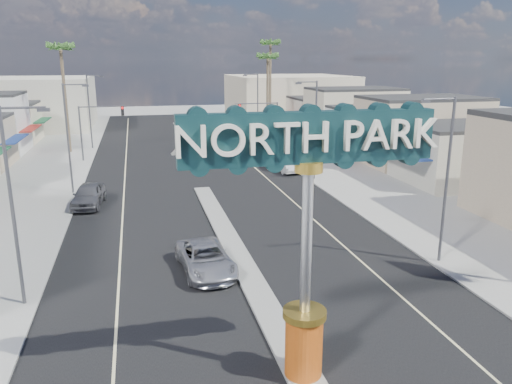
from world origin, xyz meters
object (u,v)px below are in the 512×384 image
streetlight_l_far (91,108)px  palm_right_far (270,48)px  streetlight_r_mid (314,125)px  suv_left (206,258)px  traffic_signal_left (98,122)px  streetlight_l_mid (70,133)px  gateway_sign (307,217)px  palm_right_mid (268,61)px  palm_left_far (61,53)px  car_parked_left (89,195)px  traffic_signal_right (262,117)px  car_parked_right (284,163)px  streetlight_r_near (445,173)px  streetlight_r_far (256,104)px  streetlight_l_near (15,198)px

streetlight_l_far → palm_right_far: size_ratio=0.64×
streetlight_r_mid → suv_left: streetlight_r_mid is taller
streetlight_l_far → streetlight_r_mid: same height
traffic_signal_left → streetlight_l_far: bearing=98.9°
palm_right_far → streetlight_l_mid: bearing=-128.5°
streetlight_r_mid → gateway_sign: bearing=-110.4°
gateway_sign → suv_left: 11.27m
gateway_sign → streetlight_l_mid: (-10.43, 28.02, -0.86)m
traffic_signal_left → palm_right_mid: (22.18, 12.01, 6.33)m
streetlight_l_far → streetlight_l_mid: bearing=-90.0°
palm_left_far → palm_right_far: bearing=23.2°
streetlight_l_mid → car_parked_left: streetlight_l_mid is taller
gateway_sign → car_parked_left: size_ratio=1.81×
traffic_signal_right → suv_left: traffic_signal_right is taller
traffic_signal_left → suv_left: (7.12, -32.22, -3.53)m
streetlight_l_far → car_parked_right: (19.43, -17.79, -4.25)m
streetlight_r_near → car_parked_right: streetlight_r_near is taller
streetlight_l_mid → palm_right_mid: size_ratio=0.74×
streetlight_r_near → car_parked_left: (-19.43, 15.98, -4.21)m
traffic_signal_left → streetlight_r_far: bearing=22.2°
traffic_signal_right → palm_right_far: palm_right_far is taller
suv_left → car_parked_left: bearing=110.6°
streetlight_l_mid → streetlight_l_far: (0.00, 22.00, 0.00)m
streetlight_l_far → car_parked_left: (1.43, -26.02, -4.21)m
traffic_signal_right → streetlight_l_far: bearing=157.8°
streetlight_l_near → streetlight_r_near: bearing=0.0°
traffic_signal_right → streetlight_r_far: 8.14m
streetlight_r_mid → palm_left_far: 31.47m
palm_right_mid → palm_right_far: 6.57m
palm_left_far → streetlight_r_far: bearing=4.9°
palm_left_far → suv_left: palm_left_far is taller
traffic_signal_left → streetlight_l_near: (-1.25, -33.99, 0.79)m
traffic_signal_left → palm_right_far: size_ratio=0.43×
streetlight_l_near → palm_right_mid: 51.92m
traffic_signal_right → streetlight_r_near: bearing=-87.9°
palm_right_mid → palm_right_far: (2.00, 6.00, 1.78)m
palm_right_far → streetlight_l_near: bearing=-116.1°
traffic_signal_left → traffic_signal_right: same height
streetlight_l_mid → palm_right_far: bearing=51.5°
palm_right_mid → palm_right_far: bearing=71.6°
gateway_sign → palm_right_mid: size_ratio=0.76×
gateway_sign → car_parked_right: (9.00, 32.24, -5.11)m
gateway_sign → streetlight_r_far: size_ratio=1.02×
streetlight_r_near → palm_right_far: bearing=85.0°
gateway_sign → streetlight_r_near: 13.19m
palm_right_mid → car_parked_right: 24.22m
palm_right_far → car_parked_left: palm_right_far is taller
streetlight_r_far → car_parked_left: (-19.43, -26.02, -4.21)m
streetlight_l_mid → palm_right_mid: 35.44m
traffic_signal_left → streetlight_r_mid: bearing=-35.5°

